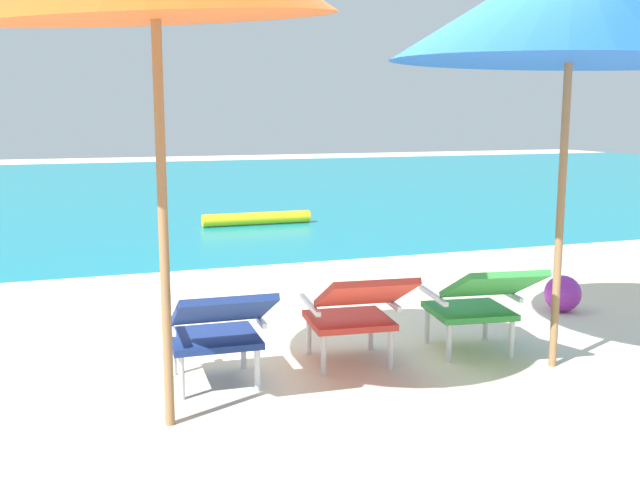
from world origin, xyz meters
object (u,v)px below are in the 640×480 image
at_px(beach_umbrella_right, 572,5).
at_px(beach_ball, 563,294).
at_px(lounge_chair_left, 218,326).
at_px(lounge_chair_center, 356,308).
at_px(swim_buoy, 257,218).
at_px(lounge_chair_right, 480,299).

relative_size(beach_umbrella_right, beach_ball, 9.88).
xyz_separation_m(lounge_chair_left, lounge_chair_center, (0.90, 0.10, 0.00)).
relative_size(lounge_chair_left, lounge_chair_center, 0.97).
bearing_deg(swim_buoy, beach_umbrella_right, -87.61).
bearing_deg(lounge_chair_left, swim_buoy, 73.76).
bearing_deg(beach_ball, lounge_chair_right, -147.51).
distance_m(swim_buoy, beach_umbrella_right, 6.95).
xyz_separation_m(lounge_chair_right, beach_umbrella_right, (0.38, -0.29, 1.84)).
bearing_deg(lounge_chair_center, swim_buoy, 81.32).
height_order(swim_buoy, lounge_chair_left, lounge_chair_left).
height_order(swim_buoy, beach_ball, beach_ball).
height_order(lounge_chair_left, beach_umbrella_right, beach_umbrella_right).
relative_size(lounge_chair_center, beach_ball, 3.07).
relative_size(swim_buoy, lounge_chair_center, 1.73).
relative_size(swim_buoy, lounge_chair_left, 1.79).
bearing_deg(beach_umbrella_right, lounge_chair_left, 173.68).
height_order(beach_umbrella_right, beach_ball, beach_umbrella_right).
xyz_separation_m(swim_buoy, beach_ball, (1.18, -5.50, 0.05)).
xyz_separation_m(lounge_chair_center, lounge_chair_right, (0.85, -0.05, 0.00)).
distance_m(swim_buoy, lounge_chair_right, 6.32).
bearing_deg(beach_ball, lounge_chair_center, -160.30).
bearing_deg(lounge_chair_left, lounge_chair_center, 6.66).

